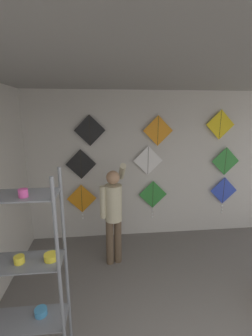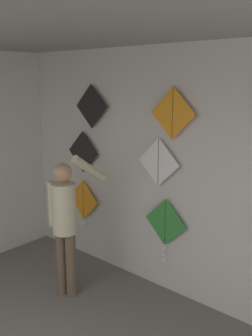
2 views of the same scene
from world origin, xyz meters
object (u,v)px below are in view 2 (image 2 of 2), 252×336
(shopkeeper, at_px, (65,218))
(kite_4, at_px, (158,162))
(kite_0, at_px, (83,201))
(kite_6, at_px, (91,106))
(kite_1, at_px, (165,226))
(kite_3, at_px, (83,152))
(kite_7, at_px, (173,113))

(shopkeeper, xyz_separation_m, kite_4, (0.69, 0.78, 0.60))
(kite_0, distance_m, kite_6, 1.31)
(kite_1, xyz_separation_m, kite_4, (-0.11, 0.00, 0.72))
(kite_3, distance_m, kite_4, 1.24)
(kite_6, bearing_deg, shopkeeper, -65.00)
(kite_3, bearing_deg, kite_7, 0.00)
(kite_4, bearing_deg, kite_7, 0.00)
(kite_3, distance_m, kite_6, 0.63)
(kite_1, bearing_deg, kite_6, 179.95)
(kite_6, bearing_deg, kite_7, 0.00)
(kite_0, bearing_deg, shopkeeper, -54.26)
(kite_0, height_order, kite_6, kite_6)
(kite_1, bearing_deg, kite_4, 179.49)
(shopkeeper, height_order, kite_4, kite_4)
(shopkeeper, height_order, kite_3, kite_3)
(kite_7, bearing_deg, kite_1, -179.05)
(shopkeeper, relative_size, kite_4, 3.00)
(kite_0, distance_m, kite_3, 0.69)
(kite_3, distance_m, kite_7, 1.53)
(shopkeeper, distance_m, kite_0, 0.97)
(kite_3, relative_size, kite_4, 1.00)
(shopkeeper, relative_size, kite_3, 3.00)
(kite_6, height_order, kite_7, kite_6)
(shopkeeper, xyz_separation_m, kite_3, (-0.55, 0.78, 0.56))
(shopkeeper, xyz_separation_m, kite_1, (0.81, 0.78, -0.12))
(shopkeeper, height_order, kite_0, shopkeeper)
(kite_1, xyz_separation_m, kite_7, (0.06, 0.00, 1.27))
(kite_1, height_order, kite_4, kite_4)
(kite_6, bearing_deg, kite_3, 180.00)
(kite_1, relative_size, kite_7, 1.38)
(kite_4, distance_m, kite_6, 1.20)
(kite_0, relative_size, kite_1, 0.91)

